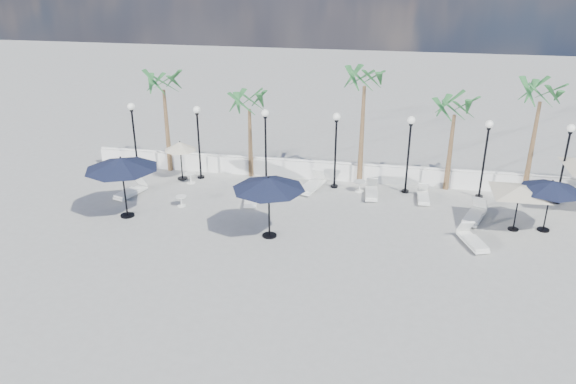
% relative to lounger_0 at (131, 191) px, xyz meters
% --- Properties ---
extents(ground, '(100.00, 100.00, 0.00)m').
position_rel_lounger_0_xyz_m(ground, '(9.59, -3.65, -0.23)').
color(ground, '#989893').
rests_on(ground, ground).
extents(balustrade, '(26.00, 0.30, 1.01)m').
position_rel_lounger_0_xyz_m(balustrade, '(9.59, 3.85, 0.24)').
color(balustrade, white).
rests_on(balustrade, ground).
extents(lamppost_0, '(0.36, 0.36, 3.84)m').
position_rel_lounger_0_xyz_m(lamppost_0, '(-0.91, 2.85, 2.26)').
color(lamppost_0, black).
rests_on(lamppost_0, ground).
extents(lamppost_1, '(0.36, 0.36, 3.84)m').
position_rel_lounger_0_xyz_m(lamppost_1, '(2.59, 2.85, 2.26)').
color(lamppost_1, black).
rests_on(lamppost_1, ground).
extents(lamppost_2, '(0.36, 0.36, 3.84)m').
position_rel_lounger_0_xyz_m(lamppost_2, '(6.09, 2.85, 2.26)').
color(lamppost_2, black).
rests_on(lamppost_2, ground).
extents(lamppost_3, '(0.36, 0.36, 3.84)m').
position_rel_lounger_0_xyz_m(lamppost_3, '(9.59, 2.85, 2.26)').
color(lamppost_3, black).
rests_on(lamppost_3, ground).
extents(lamppost_4, '(0.36, 0.36, 3.84)m').
position_rel_lounger_0_xyz_m(lamppost_4, '(13.09, 2.85, 2.26)').
color(lamppost_4, black).
rests_on(lamppost_4, ground).
extents(lamppost_5, '(0.36, 0.36, 3.84)m').
position_rel_lounger_0_xyz_m(lamppost_5, '(16.59, 2.85, 2.26)').
color(lamppost_5, black).
rests_on(lamppost_5, ground).
extents(lamppost_6, '(0.36, 0.36, 3.84)m').
position_rel_lounger_0_xyz_m(lamppost_6, '(20.09, 2.85, 2.26)').
color(lamppost_6, black).
rests_on(lamppost_6, ground).
extents(palm_0, '(2.60, 2.60, 5.50)m').
position_rel_lounger_0_xyz_m(palm_0, '(0.59, 3.65, 4.30)').
color(palm_0, brown).
rests_on(palm_0, ground).
extents(palm_1, '(2.60, 2.60, 4.70)m').
position_rel_lounger_0_xyz_m(palm_1, '(5.09, 3.65, 3.52)').
color(palm_1, brown).
rests_on(palm_1, ground).
extents(palm_2, '(2.60, 2.60, 6.10)m').
position_rel_lounger_0_xyz_m(palm_2, '(10.79, 3.65, 4.88)').
color(palm_2, brown).
rests_on(palm_2, ground).
extents(palm_3, '(2.60, 2.60, 4.90)m').
position_rel_lounger_0_xyz_m(palm_3, '(15.09, 3.65, 3.72)').
color(palm_3, brown).
rests_on(palm_3, ground).
extents(palm_4, '(2.60, 2.60, 5.70)m').
position_rel_lounger_0_xyz_m(palm_4, '(18.79, 3.65, 4.50)').
color(palm_4, brown).
rests_on(palm_4, ground).
extents(lounger_0, '(1.12, 1.93, 0.69)m').
position_rel_lounger_0_xyz_m(lounger_0, '(0.00, 0.00, 0.00)').
color(lounger_0, silver).
rests_on(lounger_0, ground).
extents(lounger_1, '(0.86, 1.85, 0.67)m').
position_rel_lounger_0_xyz_m(lounger_1, '(5.93, 0.31, -0.01)').
color(lounger_1, silver).
rests_on(lounger_1, ground).
extents(lounger_2, '(1.24, 2.18, 0.78)m').
position_rel_lounger_0_xyz_m(lounger_2, '(8.54, 2.31, 0.03)').
color(lounger_2, silver).
rests_on(lounger_2, ground).
extents(lounger_3, '(0.65, 1.79, 0.66)m').
position_rel_lounger_0_xyz_m(lounger_3, '(11.48, 2.04, -0.01)').
color(lounger_3, silver).
rests_on(lounger_3, ground).
extents(lounger_4, '(0.56, 1.64, 0.61)m').
position_rel_lounger_0_xyz_m(lounger_4, '(13.92, 1.99, -0.03)').
color(lounger_4, silver).
rests_on(lounger_4, ground).
extents(lounger_5, '(1.17, 1.93, 0.69)m').
position_rel_lounger_0_xyz_m(lounger_5, '(15.71, -2.19, 0.00)').
color(lounger_5, silver).
rests_on(lounger_5, ground).
extents(lounger_6, '(1.31, 2.10, 0.75)m').
position_rel_lounger_0_xyz_m(lounger_6, '(16.06, 0.22, 0.02)').
color(lounger_6, silver).
rests_on(lounger_6, ground).
extents(side_table_0, '(0.51, 0.51, 0.49)m').
position_rel_lounger_0_xyz_m(side_table_0, '(2.84, -0.71, 0.07)').
color(side_table_0, silver).
rests_on(side_table_0, ground).
extents(side_table_1, '(0.57, 0.57, 0.55)m').
position_rel_lounger_0_xyz_m(side_table_1, '(2.31, 2.07, 0.10)').
color(side_table_1, silver).
rests_on(side_table_1, ground).
extents(side_table_2, '(0.57, 0.57, 0.55)m').
position_rel_lounger_0_xyz_m(side_table_2, '(10.87, 2.51, 0.10)').
color(side_table_2, silver).
rests_on(side_table_2, ground).
extents(parasol_navy_left, '(3.20, 3.20, 2.83)m').
position_rel_lounger_0_xyz_m(parasol_navy_left, '(0.84, -2.19, 2.26)').
color(parasol_navy_left, black).
rests_on(parasol_navy_left, ground).
extents(parasol_navy_mid, '(3.00, 3.00, 2.69)m').
position_rel_lounger_0_xyz_m(parasol_navy_mid, '(7.50, -2.92, 2.13)').
color(parasol_navy_mid, black).
rests_on(parasol_navy_mid, ground).
extents(parasol_navy_right, '(2.58, 2.58, 2.31)m').
position_rel_lounger_0_xyz_m(parasol_navy_right, '(18.84, -0.28, 1.80)').
color(parasol_navy_right, black).
rests_on(parasol_navy_right, ground).
extents(parasol_cream_sq_a, '(4.41, 4.41, 2.17)m').
position_rel_lounger_0_xyz_m(parasol_cream_sq_a, '(17.59, -0.45, 1.77)').
color(parasol_cream_sq_a, black).
rests_on(parasol_cream_sq_a, ground).
extents(parasol_cream_small, '(1.69, 1.69, 2.07)m').
position_rel_lounger_0_xyz_m(parasol_cream_small, '(1.68, 2.55, 1.54)').
color(parasol_cream_small, black).
rests_on(parasol_cream_small, ground).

